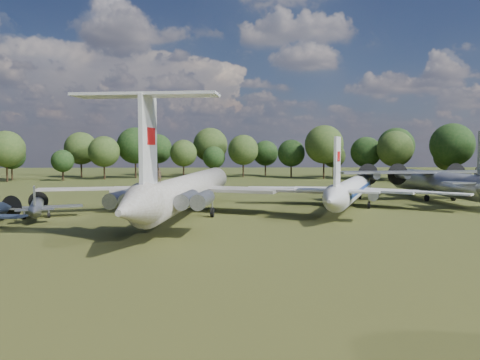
{
  "coord_description": "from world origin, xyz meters",
  "views": [
    {
      "loc": [
        3.75,
        -67.33,
        9.38
      ],
      "look_at": [
        5.69,
        -4.76,
        5.0
      ],
      "focal_mm": 35.0,
      "sensor_mm": 36.0,
      "label": 1
    }
  ],
  "objects_px": {
    "an12_transport": "(437,186)",
    "small_prop_northwest": "(37,209)",
    "il62_airliner": "(191,194)",
    "tu104_jet": "(352,193)",
    "person_on_il62": "(159,175)"
  },
  "relations": [
    {
      "from": "il62_airliner",
      "to": "tu104_jet",
      "type": "height_order",
      "value": "il62_airliner"
    },
    {
      "from": "small_prop_northwest",
      "to": "person_on_il62",
      "type": "xyz_separation_m",
      "value": [
        18.05,
        -12.95,
        5.3
      ]
    },
    {
      "from": "il62_airliner",
      "to": "small_prop_northwest",
      "type": "relative_size",
      "value": 3.64
    },
    {
      "from": "tu104_jet",
      "to": "person_on_il62",
      "type": "distance_m",
      "value": 35.76
    },
    {
      "from": "an12_transport",
      "to": "tu104_jet",
      "type": "bearing_deg",
      "value": -159.75
    },
    {
      "from": "an12_transport",
      "to": "small_prop_northwest",
      "type": "relative_size",
      "value": 2.47
    },
    {
      "from": "tu104_jet",
      "to": "il62_airliner",
      "type": "bearing_deg",
      "value": -141.05
    },
    {
      "from": "il62_airliner",
      "to": "person_on_il62",
      "type": "height_order",
      "value": "person_on_il62"
    },
    {
      "from": "il62_airliner",
      "to": "small_prop_northwest",
      "type": "bearing_deg",
      "value": -164.07
    },
    {
      "from": "tu104_jet",
      "to": "an12_transport",
      "type": "xyz_separation_m",
      "value": [
        17.49,
        8.61,
        0.31
      ]
    },
    {
      "from": "tu104_jet",
      "to": "small_prop_northwest",
      "type": "relative_size",
      "value": 2.85
    },
    {
      "from": "tu104_jet",
      "to": "an12_transport",
      "type": "relative_size",
      "value": 1.16
    },
    {
      "from": "small_prop_northwest",
      "to": "tu104_jet",
      "type": "bearing_deg",
      "value": -6.88
    },
    {
      "from": "an12_transport",
      "to": "small_prop_northwest",
      "type": "distance_m",
      "value": 65.25
    },
    {
      "from": "il62_airliner",
      "to": "an12_transport",
      "type": "bearing_deg",
      "value": 28.86
    }
  ]
}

